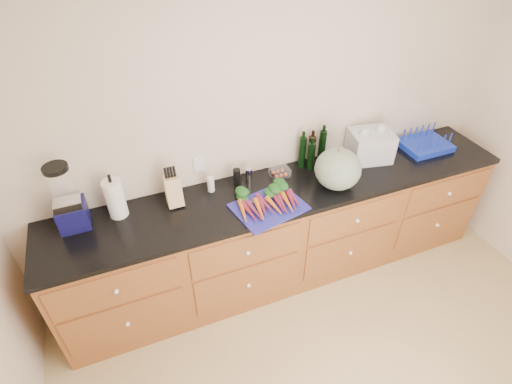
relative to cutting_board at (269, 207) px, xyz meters
name	(u,v)px	position (x,y,z in m)	size (l,w,h in m)	color
wall_back	(272,126)	(0.23, 0.48, 0.35)	(4.10, 0.05, 2.60)	beige
cabinets	(285,234)	(0.23, 0.16, -0.50)	(3.60, 0.64, 0.90)	brown
countertop	(288,190)	(0.23, 0.16, -0.03)	(3.64, 0.62, 0.04)	black
cutting_board	(269,207)	(0.00, 0.00, 0.00)	(0.49, 0.37, 0.01)	navy
carrots	(267,200)	(0.00, 0.04, 0.03)	(0.43, 0.31, 0.06)	orange
squash	(338,169)	(0.58, 0.05, 0.15)	(0.35, 0.35, 0.31)	slate
blender_appliance	(68,201)	(-1.28, 0.32, 0.20)	(0.19, 0.19, 0.48)	#100F48
paper_towel	(115,199)	(-1.00, 0.32, 0.14)	(0.13, 0.13, 0.29)	white
knife_block	(173,191)	(-0.61, 0.30, 0.10)	(0.11, 0.11, 0.22)	tan
grinder_salt	(211,184)	(-0.32, 0.34, 0.05)	(0.05, 0.05, 0.12)	silver
grinder_pepper	(237,177)	(-0.12, 0.34, 0.06)	(0.06, 0.06, 0.14)	black
canister_chrome	(249,175)	(-0.02, 0.34, 0.05)	(0.05, 0.05, 0.12)	silver
tomato_box	(280,172)	(0.23, 0.33, 0.03)	(0.14, 0.12, 0.07)	white
bottles	(312,151)	(0.53, 0.37, 0.12)	(0.24, 0.12, 0.28)	black
grocery_bag	(370,146)	(1.02, 0.28, 0.12)	(0.33, 0.27, 0.25)	silver
dish_rack	(425,143)	(1.57, 0.24, 0.03)	(0.40, 0.32, 0.16)	#152EBC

